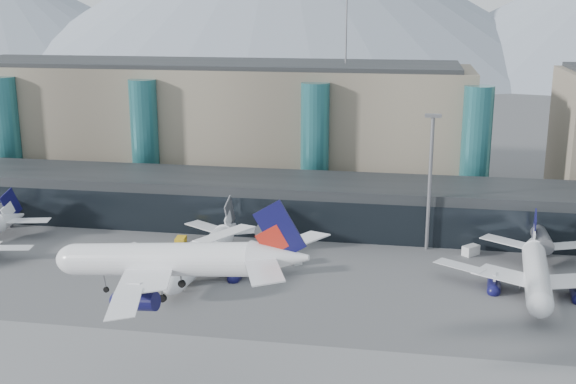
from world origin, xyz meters
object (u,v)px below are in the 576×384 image
object	(u,v)px
jet_parked_mid	(208,244)
veh_b	(181,241)
lightmast_mid	(430,175)
veh_d	(471,250)
veh_h	(157,280)
hero_jet	(185,252)
jet_parked_right	(536,262)
veh_g	(295,259)

from	to	relation	value
jet_parked_mid	veh_b	xyz separation A→B (m)	(-8.41, 10.22, -3.35)
lightmast_mid	veh_d	distance (m)	15.82
jet_parked_mid	veh_h	distance (m)	12.26
hero_jet	jet_parked_right	bearing A→B (deg)	53.78
jet_parked_right	veh_g	world-z (taller)	jet_parked_right
veh_b	veh_h	bearing A→B (deg)	-177.85
veh_g	veh_d	bearing A→B (deg)	72.63
veh_h	lightmast_mid	bearing A→B (deg)	0.93
veh_g	veh_h	bearing A→B (deg)	-89.11
jet_parked_right	veh_h	bearing A→B (deg)	106.59
jet_parked_right	veh_g	bearing A→B (deg)	90.95
veh_d	veh_g	distance (m)	32.62
lightmast_mid	veh_d	size ratio (longest dim) A/B	8.06
jet_parked_mid	veh_h	xyz separation A→B (m)	(-5.68, -10.44, -3.00)
jet_parked_right	veh_g	size ratio (longest dim) A/B	13.25
hero_jet	veh_d	xyz separation A→B (m)	(35.66, 57.10, -17.37)
veh_h	veh_b	bearing A→B (deg)	66.78
hero_jet	veh_b	xyz separation A→B (m)	(-18.55, 52.90, -17.44)
jet_parked_right	veh_h	size ratio (longest dim) A/B	7.92
lightmast_mid	hero_jet	bearing A→B (deg)	-115.10
hero_jet	veh_b	distance (m)	58.70
jet_parked_right	veh_b	world-z (taller)	jet_parked_right
lightmast_mid	veh_d	world-z (taller)	lightmast_mid
lightmast_mid	veh_g	xyz separation A→B (m)	(-23.08, -11.98, -13.67)
lightmast_mid	veh_h	bearing A→B (deg)	-148.30
lightmast_mid	jet_parked_right	size ratio (longest dim) A/B	0.75
lightmast_mid	veh_d	xyz separation A→B (m)	(7.98, -2.00, -13.51)
veh_b	jet_parked_mid	bearing A→B (deg)	-145.93
veh_b	veh_h	world-z (taller)	veh_h
jet_parked_right	lightmast_mid	bearing A→B (deg)	53.90
hero_jet	jet_parked_mid	size ratio (longest dim) A/B	0.96
jet_parked_mid	veh_b	world-z (taller)	jet_parked_mid
hero_jet	veh_b	size ratio (longest dim) A/B	11.35
lightmast_mid	veh_h	world-z (taller)	lightmast_mid
lightmast_mid	veh_h	xyz separation A→B (m)	(-43.49, -26.86, -13.23)
jet_parked_mid	jet_parked_right	xyz separation A→B (m)	(55.03, 0.80, -0.01)
lightmast_mid	jet_parked_mid	distance (m)	42.47
veh_b	veh_g	distance (m)	23.86
hero_jet	jet_parked_mid	bearing A→B (deg)	113.05
jet_parked_mid	veh_g	size ratio (longest dim) A/B	13.33
veh_h	hero_jet	bearing A→B (deg)	-94.65
veh_b	lightmast_mid	bearing A→B (deg)	-87.76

